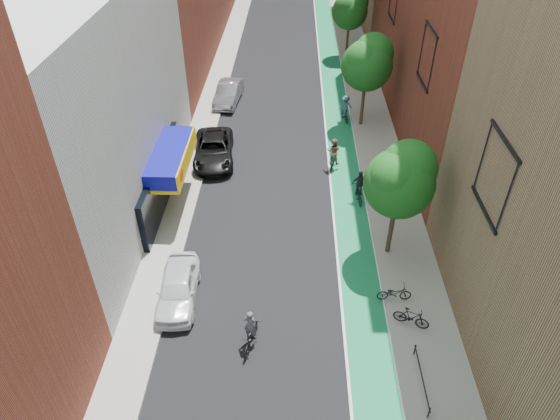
# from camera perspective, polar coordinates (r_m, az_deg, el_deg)

# --- Properties ---
(bike_lane) EXTENTS (2.00, 68.00, 0.01)m
(bike_lane) POSITION_cam_1_polar(r_m,az_deg,el_deg) (39.65, 6.54, 10.96)
(bike_lane) COLOR #167F3C
(bike_lane) RESTS_ON ground
(sidewalk_left) EXTENTS (2.00, 68.00, 0.15)m
(sidewalk_left) POSITION_cam_1_polar(r_m,az_deg,el_deg) (40.02, -8.15, 11.20)
(sidewalk_left) COLOR gray
(sidewalk_left) RESTS_ON ground
(sidewalk_right) EXTENTS (3.00, 68.00, 0.15)m
(sidewalk_right) POSITION_cam_1_polar(r_m,az_deg,el_deg) (39.92, 10.19, 10.91)
(sidewalk_right) COLOR gray
(sidewalk_right) RESTS_ON ground
(building_left_white) EXTENTS (8.00, 20.00, 12.00)m
(building_left_white) POSITION_cam_1_polar(r_m,az_deg,el_deg) (28.55, -22.87, 10.59)
(building_left_white) COLOR silver
(building_left_white) RESTS_ON ground
(tree_near) EXTENTS (3.40, 3.36, 6.42)m
(tree_near) POSITION_cam_1_polar(r_m,az_deg,el_deg) (23.86, 13.64, 3.52)
(tree_near) COLOR #332619
(tree_near) RESTS_ON ground
(tree_mid) EXTENTS (3.55, 3.53, 6.74)m
(tree_mid) POSITION_cam_1_polar(r_m,az_deg,el_deg) (36.09, 10.01, 16.38)
(tree_mid) COLOR #332619
(tree_mid) RESTS_ON ground
(tree_far) EXTENTS (3.30, 3.25, 6.21)m
(tree_far) POSITION_cam_1_polar(r_m,az_deg,el_deg) (49.43, 8.05, 21.85)
(tree_far) COLOR #332619
(tree_far) RESTS_ON ground
(parked_car_white) EXTENTS (1.97, 4.42, 1.48)m
(parked_car_white) POSITION_cam_1_polar(r_m,az_deg,el_deg) (23.76, -11.61, -8.67)
(parked_car_white) COLOR white
(parked_car_white) RESTS_ON ground
(parked_car_black) EXTENTS (3.06, 5.68, 1.52)m
(parked_car_black) POSITION_cam_1_polar(r_m,az_deg,el_deg) (33.33, -7.59, 6.85)
(parked_car_black) COLOR black
(parked_car_black) RESTS_ON ground
(parked_car_silver) EXTENTS (2.13, 4.88, 1.56)m
(parked_car_silver) POSITION_cam_1_polar(r_m,az_deg,el_deg) (41.04, -5.91, 13.16)
(parked_car_silver) COLOR gray
(parked_car_silver) RESTS_ON ground
(cyclist_lead) EXTENTS (1.03, 2.00, 1.95)m
(cyclist_lead) POSITION_cam_1_polar(r_m,az_deg,el_deg) (21.68, -3.38, -13.99)
(cyclist_lead) COLOR black
(cyclist_lead) RESTS_ON ground
(cyclist_lane_near) EXTENTS (1.00, 1.70, 2.12)m
(cyclist_lane_near) POSITION_cam_1_polar(r_m,az_deg,el_deg) (32.25, 6.10, 6.18)
(cyclist_lane_near) COLOR black
(cyclist_lane_near) RESTS_ON ground
(cyclist_lane_mid) EXTENTS (0.97, 1.80, 1.97)m
(cyclist_lane_mid) POSITION_cam_1_polar(r_m,az_deg,el_deg) (29.61, 9.06, 2.28)
(cyclist_lane_mid) COLOR black
(cyclist_lane_mid) RESTS_ON ground
(cyclist_lane_far) EXTENTS (1.12, 1.75, 1.93)m
(cyclist_lane_far) POSITION_cam_1_polar(r_m,az_deg,el_deg) (38.29, 7.48, 11.28)
(cyclist_lane_far) COLOR black
(cyclist_lane_far) RESTS_ON ground
(parked_bike_mid) EXTENTS (1.64, 1.03, 0.96)m
(parked_bike_mid) POSITION_cam_1_polar(r_m,az_deg,el_deg) (22.97, 14.80, -11.79)
(parked_bike_mid) COLOR black
(parked_bike_mid) RESTS_ON sidewalk_right
(parked_bike_far) EXTENTS (1.63, 0.63, 0.84)m
(parked_bike_far) POSITION_cam_1_polar(r_m,az_deg,el_deg) (23.87, 12.93, -9.23)
(parked_bike_far) COLOR black
(parked_bike_far) RESTS_ON sidewalk_right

